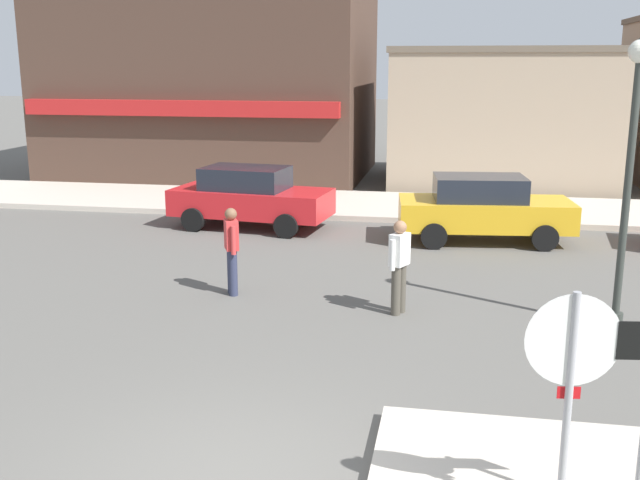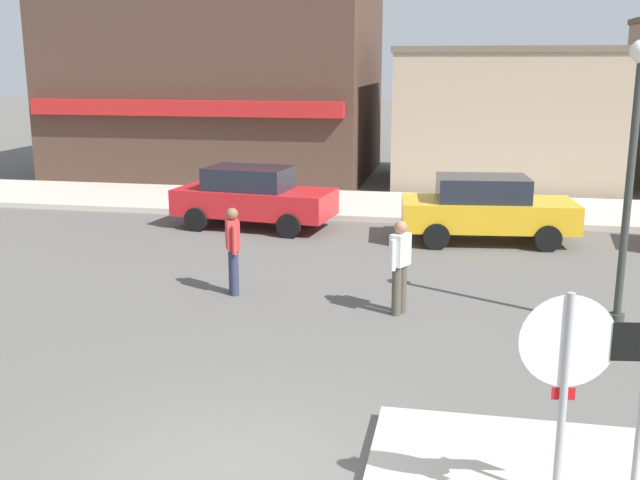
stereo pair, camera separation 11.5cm
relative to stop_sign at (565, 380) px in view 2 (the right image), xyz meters
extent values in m
cube|color=beige|center=(-3.14, 15.16, -1.44)|extent=(80.00, 4.00, 0.15)
cylinder|color=#9E9EA3|center=(0.00, -0.01, -0.37)|extent=(0.07, 0.07, 2.30)
cylinder|color=red|center=(0.00, 0.01, 0.35)|extent=(0.75, 0.11, 0.76)
cylinder|color=white|center=(0.00, 0.00, 0.35)|extent=(0.81, 0.12, 0.82)
cube|color=red|center=(0.00, 0.01, -0.13)|extent=(0.20, 0.04, 0.11)
cylinder|color=#9E9EA3|center=(0.66, 0.07, -0.47)|extent=(0.06, 0.06, 2.10)
cylinder|color=#333833|center=(1.58, 5.84, 0.58)|extent=(0.12, 0.12, 4.20)
cylinder|color=#333833|center=(1.58, 5.84, -1.40)|extent=(0.24, 0.24, 0.24)
cube|color=red|center=(-6.15, 11.96, -0.85)|extent=(4.17, 2.17, 0.66)
cube|color=#1E232D|center=(-6.30, 11.98, -0.24)|extent=(2.23, 1.63, 0.56)
cylinder|color=black|center=(-4.82, 12.65, -1.22)|extent=(0.62, 0.25, 0.60)
cylinder|color=black|center=(-5.02, 10.97, -1.22)|extent=(0.62, 0.25, 0.60)
cylinder|color=black|center=(-7.28, 12.95, -1.22)|extent=(0.62, 0.25, 0.60)
cylinder|color=black|center=(-7.48, 11.26, -1.22)|extent=(0.62, 0.25, 0.60)
cube|color=gold|center=(-0.33, 11.49, -0.85)|extent=(4.16, 2.12, 0.66)
cube|color=#1E232D|center=(-0.48, 11.47, -0.24)|extent=(2.22, 1.61, 0.56)
cylinder|color=black|center=(0.81, 12.47, -1.22)|extent=(0.62, 0.24, 0.60)
cylinder|color=black|center=(1.00, 10.78, -1.22)|extent=(0.62, 0.24, 0.60)
cylinder|color=black|center=(-1.65, 12.20, -1.22)|extent=(0.62, 0.24, 0.60)
cylinder|color=black|center=(-1.47, 10.51, -1.22)|extent=(0.62, 0.24, 0.60)
cylinder|color=#2D334C|center=(-4.94, 6.33, -1.09)|extent=(0.16, 0.16, 0.85)
cylinder|color=#2D334C|center=(-5.02, 6.49, -1.09)|extent=(0.16, 0.16, 0.85)
cube|color=#D13838|center=(-4.98, 6.41, -0.40)|extent=(0.35, 0.42, 0.54)
sphere|color=brown|center=(-4.98, 6.41, -0.02)|extent=(0.22, 0.22, 0.22)
cylinder|color=#D13838|center=(-4.88, 6.20, -0.45)|extent=(0.12, 0.12, 0.52)
cylinder|color=#D13838|center=(-5.08, 6.62, -0.45)|extent=(0.12, 0.12, 0.52)
cylinder|color=#4C473D|center=(-1.94, 5.79, -1.09)|extent=(0.16, 0.16, 0.85)
cylinder|color=#4C473D|center=(-1.87, 5.96, -1.09)|extent=(0.16, 0.16, 0.85)
cube|color=white|center=(-1.90, 5.87, -0.40)|extent=(0.35, 0.42, 0.54)
sphere|color=#9E7051|center=(-1.90, 5.87, -0.02)|extent=(0.22, 0.22, 0.22)
cylinder|color=white|center=(-2.00, 5.67, -0.45)|extent=(0.12, 0.12, 0.52)
cylinder|color=white|center=(-1.81, 6.08, -0.45)|extent=(0.12, 0.12, 0.52)
cube|color=#473328|center=(-9.95, 20.97, 2.47)|extent=(11.14, 7.62, 7.97)
cube|color=#B21E1E|center=(-9.95, 17.01, 1.18)|extent=(10.58, 0.40, 0.50)
cube|color=tan|center=(0.43, 20.40, 0.70)|extent=(7.31, 5.73, 4.43)
cube|color=#685B4C|center=(0.43, 20.40, 3.02)|extent=(7.46, 5.84, 0.20)
camera|label=1|loc=(-1.03, -6.23, 2.64)|focal=42.00mm
camera|label=2|loc=(-0.92, -6.20, 2.64)|focal=42.00mm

